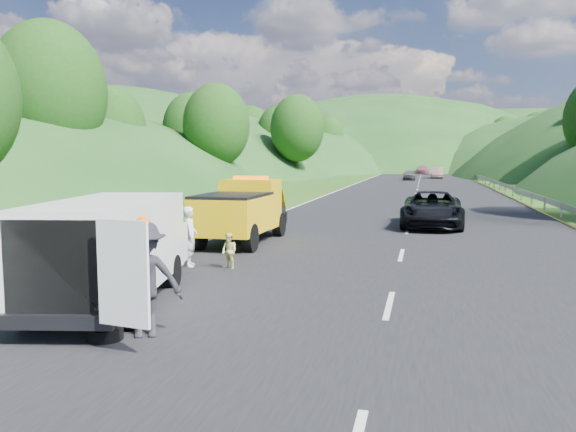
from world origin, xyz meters
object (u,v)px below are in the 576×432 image
(child, at_px, (229,270))
(suitcase, at_px, (104,262))
(tow_truck, at_px, (242,211))
(passing_suv, at_px, (432,227))
(woman, at_px, (190,267))
(spare_tire, at_px, (105,341))
(white_van, at_px, (111,246))
(worker, at_px, (146,337))

(child, distance_m, suitcase, 3.24)
(tow_truck, distance_m, passing_suv, 9.06)
(woman, height_order, spare_tire, woman)
(child, xyz_separation_m, suitcase, (-3.00, -1.19, 0.29))
(suitcase, bearing_deg, white_van, -55.48)
(tow_truck, xyz_separation_m, worker, (1.72, -10.36, -1.13))
(suitcase, height_order, spare_tire, suitcase)
(suitcase, bearing_deg, spare_tire, -58.21)
(white_van, distance_m, suitcase, 3.45)
(woman, xyz_separation_m, passing_suv, (6.56, 10.68, 0.00))
(spare_tire, bearing_deg, worker, 28.73)
(worker, xyz_separation_m, passing_suv, (4.82, 16.51, 0.00))
(worker, bearing_deg, woman, 83.12)
(worker, xyz_separation_m, suitcase, (-3.56, 4.52, 0.29))
(child, xyz_separation_m, spare_tire, (-0.01, -6.02, 0.00))
(tow_truck, xyz_separation_m, white_van, (0.05, -8.58, 0.08))
(child, xyz_separation_m, worker, (0.56, -5.71, 0.00))
(woman, distance_m, passing_suv, 12.53)
(white_van, bearing_deg, spare_tire, -73.88)
(tow_truck, relative_size, passing_suv, 0.99)
(tow_truck, bearing_deg, passing_suv, 43.14)
(child, relative_size, worker, 0.50)
(worker, distance_m, passing_suv, 17.20)
(worker, xyz_separation_m, spare_tire, (-0.57, -0.31, 0.00))
(white_van, height_order, woman, white_van)
(worker, bearing_deg, suitcase, 104.80)
(child, relative_size, suitcase, 1.65)
(woman, height_order, passing_suv, woman)
(passing_suv, bearing_deg, white_van, -112.93)
(worker, height_order, passing_suv, worker)
(tow_truck, xyz_separation_m, passing_suv, (6.54, 6.16, -1.13))
(white_van, xyz_separation_m, worker, (1.67, -1.77, -1.22))
(woman, relative_size, suitcase, 2.82)
(passing_suv, bearing_deg, suitcase, -124.08)
(spare_tire, relative_size, passing_suv, 0.11)
(tow_truck, xyz_separation_m, child, (1.16, -4.65, -1.13))
(woman, distance_m, spare_tire, 6.25)
(child, xyz_separation_m, passing_suv, (5.38, 10.81, 0.00))
(woman, distance_m, worker, 6.09)
(tow_truck, height_order, passing_suv, tow_truck)
(child, relative_size, spare_tire, 1.63)
(white_van, height_order, suitcase, white_van)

